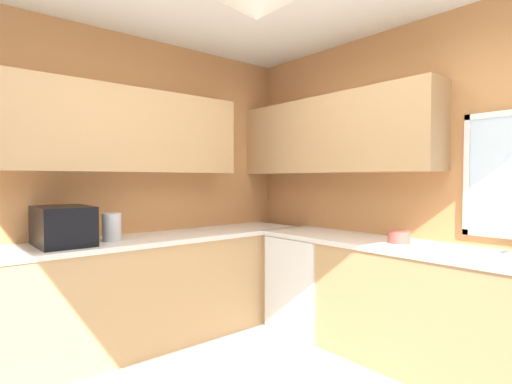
# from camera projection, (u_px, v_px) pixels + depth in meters

# --- Properties ---
(room_shell) EXTENTS (3.97, 3.73, 2.74)m
(room_shell) POSITION_uv_depth(u_px,v_px,m) (247.00, 115.00, 2.99)
(room_shell) COLOR #C6844C
(room_shell) RESTS_ON ground_plane
(counter_run_left) EXTENTS (0.65, 3.34, 0.90)m
(counter_run_left) POSITION_uv_depth(u_px,v_px,m) (130.00, 293.00, 3.28)
(counter_run_left) COLOR tan
(counter_run_left) RESTS_ON ground_plane
(counter_run_back) EXTENTS (3.06, 0.65, 0.90)m
(counter_run_back) POSITION_uv_depth(u_px,v_px,m) (435.00, 310.00, 2.85)
(counter_run_back) COLOR tan
(counter_run_back) RESTS_ON ground_plane
(dishwasher) EXTENTS (0.60, 0.60, 0.86)m
(dishwasher) POSITION_uv_depth(u_px,v_px,m) (310.00, 282.00, 3.72)
(dishwasher) COLOR white
(dishwasher) RESTS_ON ground_plane
(microwave) EXTENTS (0.48, 0.36, 0.29)m
(microwave) POSITION_uv_depth(u_px,v_px,m) (63.00, 226.00, 2.94)
(microwave) COLOR black
(microwave) RESTS_ON counter_run_left
(kettle) EXTENTS (0.15, 0.15, 0.22)m
(kettle) POSITION_uv_depth(u_px,v_px,m) (112.00, 227.00, 3.15)
(kettle) COLOR #B7B7BC
(kettle) RESTS_ON counter_run_left
(bowl) EXTENTS (0.16, 0.16, 0.09)m
(bowl) POSITION_uv_depth(u_px,v_px,m) (399.00, 237.00, 3.05)
(bowl) COLOR #B74C42
(bowl) RESTS_ON counter_run_back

